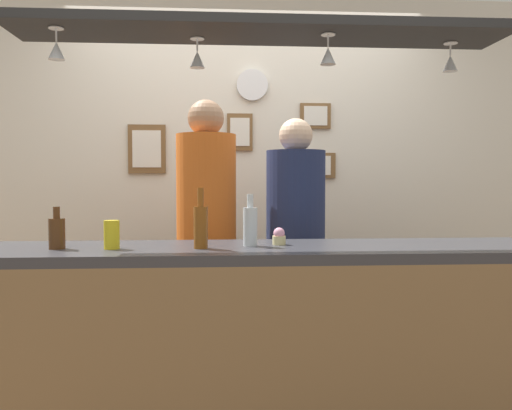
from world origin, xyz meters
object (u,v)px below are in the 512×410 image
Objects in this scene: bottle_beer_amber_tall at (201,225)px; bottle_beer_brown_stubby at (57,232)px; picture_frame_caricature at (147,149)px; person_middle_orange_shirt at (206,222)px; cupcake at (279,237)px; bottle_soda_clear at (250,225)px; picture_frame_lower_pair at (315,165)px; picture_frame_crest at (240,132)px; picture_frame_upper_small at (315,116)px; drink_can at (112,235)px; wall_clock at (252,85)px; person_right_navy_shirt at (295,232)px.

bottle_beer_brown_stubby is at bearing 177.51° from bottle_beer_amber_tall.
bottle_beer_brown_stubby is 1.51m from picture_frame_caricature.
person_middle_orange_shirt is 0.73m from cupcake.
bottle_beer_amber_tall is 0.37m from cupcake.
bottle_soda_clear is at bearing 3.10° from bottle_beer_brown_stubby.
bottle_soda_clear is 0.15m from cupcake.
person_middle_orange_shirt reaches higher than picture_frame_lower_pair.
picture_frame_crest is 0.55m from picture_frame_upper_small.
bottle_soda_clear reaches higher than drink_can.
picture_frame_upper_small is (1.14, 1.45, 0.69)m from drink_can.
cupcake is 1.59m from picture_frame_upper_small.
cupcake is 1.46m from picture_frame_lower_pair.
bottle_beer_amber_tall is 1.67m from picture_frame_lower_pair.
picture_frame_lower_pair is at bearing 180.00° from picture_frame_upper_small.
drink_can is (-0.38, 0.01, -0.04)m from bottle_beer_amber_tall.
wall_clock is at bearing 86.19° from bottle_soda_clear.
bottle_beer_amber_tall is at bearing -1.48° from drink_can.
picture_frame_lower_pair is (0.24, 0.71, 0.41)m from person_right_navy_shirt.
picture_frame_lower_pair is at bearing 43.38° from person_middle_orange_shirt.
picture_frame_lower_pair is at bearing 52.03° from drink_can.
drink_can is (-0.89, -0.74, 0.07)m from person_right_navy_shirt.
bottle_beer_brown_stubby is at bearing -122.66° from wall_clock.
bottle_beer_amber_tall is 0.76× the size of picture_frame_caricature.
drink_can is at bearing -172.23° from cupcake.
person_middle_orange_shirt is at bearing 107.47° from bottle_soda_clear.
cupcake is 1.49m from picture_frame_crest.
cupcake is at bearing 4.91° from bottle_beer_brown_stubby.
bottle_soda_clear is 1.05× the size of wall_clock.
person_right_navy_shirt is at bearing 75.32° from cupcake.
person_right_navy_shirt is 6.36× the size of picture_frame_crest.
picture_frame_upper_small is at bearing 0.00° from picture_frame_crest.
person_right_navy_shirt is 7.51× the size of wall_clock.
picture_frame_lower_pair reaches higher than bottle_beer_amber_tall.
person_right_navy_shirt is 5.51× the size of picture_frame_lower_pair.
bottle_beer_amber_tall reaches higher than bottle_beer_brown_stubby.
picture_frame_crest reaches higher than drink_can.
drink_can is 0.73m from cupcake.
picture_frame_lower_pair is at bearing 0.00° from picture_frame_caricature.
picture_frame_lower_pair is 1.36× the size of wall_clock.
person_right_navy_shirt is 1.34m from bottle_beer_brown_stubby.
picture_frame_upper_small is (0.41, 1.35, 0.72)m from cupcake.
picture_frame_crest is (0.22, 0.71, 0.58)m from person_middle_orange_shirt.
bottle_soda_clear reaches higher than bottle_beer_brown_stubby.
bottle_beer_brown_stubby is 0.23m from drink_can.
wall_clock is (-0.45, -0.01, 0.57)m from picture_frame_lower_pair.
drink_can is 1.56× the size of cupcake.
wall_clock is at bearing 78.07° from bottle_beer_amber_tall.
picture_frame_caricature is 1.31× the size of picture_frame_crest.
bottle_soda_clear is 1.59m from picture_frame_caricature.
bottle_beer_brown_stubby is (-0.61, -0.72, 0.01)m from person_middle_orange_shirt.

